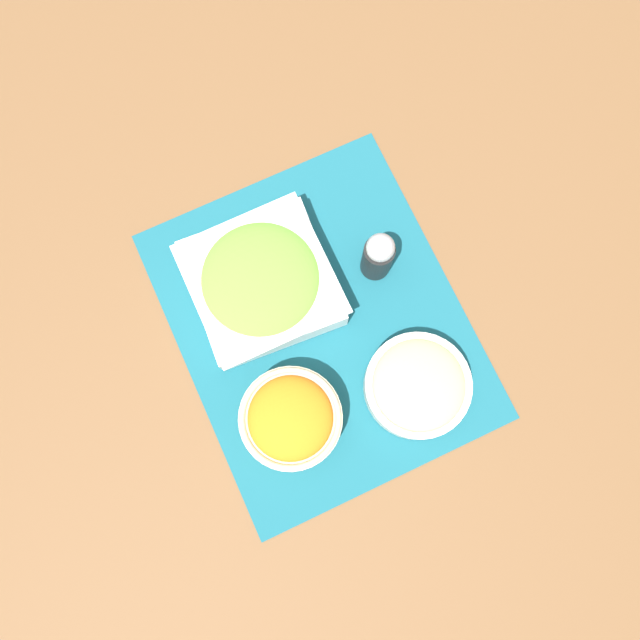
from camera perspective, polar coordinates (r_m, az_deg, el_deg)
name	(u,v)px	position (r m, az deg, el deg)	size (l,w,h in m)	color
ground_plane	(320,325)	(0.86, 0.00, -0.44)	(3.00, 3.00, 0.00)	brown
placemat	(320,325)	(0.86, 0.00, -0.42)	(0.46, 0.38, 0.00)	#195B6B
carrot_bowl	(291,419)	(0.81, -2.68, -8.99)	(0.13, 0.13, 0.07)	#C6B28E
lettuce_bowl	(261,282)	(0.84, -5.37, 3.47)	(0.19, 0.19, 0.07)	white
cucumber_bowl	(418,385)	(0.83, 8.93, -5.93)	(0.14, 0.14, 0.05)	silver
pepper_shaker	(378,255)	(0.83, 5.34, 5.90)	(0.04, 0.04, 0.10)	black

